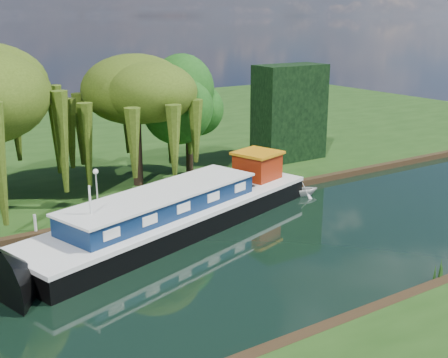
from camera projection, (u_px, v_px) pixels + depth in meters
ground at (165, 276)px, 27.57m from camera, size 120.00×120.00×0.00m
far_bank at (8, 144)px, 54.99m from camera, size 120.00×52.00×0.45m
dutch_barge at (179, 212)px, 33.47m from camera, size 21.05×10.60×4.35m
narrowboat at (200, 206)px, 36.04m from camera, size 10.89×1.84×1.59m
white_cruiser at (303, 196)px, 39.99m from camera, size 2.60×2.38×1.16m
willow_right at (135, 101)px, 39.34m from camera, size 6.91×6.91×8.41m
tree_far_right at (189, 104)px, 42.48m from camera, size 4.82×4.82×7.89m
conifer_hedge at (289, 112)px, 47.50m from camera, size 6.00×3.00×8.00m
lamppost at (96, 178)px, 35.64m from camera, size 0.36×0.36×2.56m
mooring_posts at (94, 212)px, 33.84m from camera, size 19.16×0.16×1.00m
reeds_near at (381, 292)px, 24.86m from camera, size 33.70×1.50×1.10m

